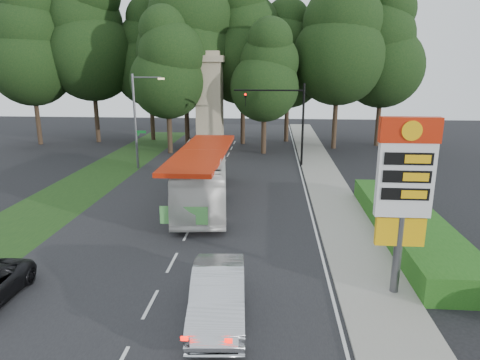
# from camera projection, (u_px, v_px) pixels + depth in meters

# --- Properties ---
(ground) EXTENTS (120.00, 120.00, 0.00)m
(ground) POSITION_uv_depth(u_px,v_px,m) (147.00, 312.00, 15.36)
(ground) COLOR black
(ground) RESTS_ON ground
(road_surface) EXTENTS (14.00, 80.00, 0.02)m
(road_surface) POSITION_uv_depth(u_px,v_px,m) (201.00, 207.00, 26.92)
(road_surface) COLOR black
(road_surface) RESTS_ON ground
(sidewalk_right) EXTENTS (3.00, 80.00, 0.12)m
(sidewalk_right) POSITION_uv_depth(u_px,v_px,m) (338.00, 209.00, 26.28)
(sidewalk_right) COLOR gray
(sidewalk_right) RESTS_ON ground
(grass_verge_left) EXTENTS (5.00, 50.00, 0.02)m
(grass_verge_left) POSITION_uv_depth(u_px,v_px,m) (94.00, 180.00, 33.40)
(grass_verge_left) COLOR #193814
(grass_verge_left) RESTS_ON ground
(hedge) EXTENTS (3.00, 14.00, 1.20)m
(hedge) POSITION_uv_depth(u_px,v_px,m) (409.00, 226.00, 22.06)
(hedge) COLOR #1E5316
(hedge) RESTS_ON ground
(gas_station_pylon) EXTENTS (2.10, 0.45, 6.85)m
(gas_station_pylon) POSITION_uv_depth(u_px,v_px,m) (405.00, 184.00, 15.46)
(gas_station_pylon) COLOR #59595E
(gas_station_pylon) RESTS_ON ground
(traffic_signal_mast) EXTENTS (6.10, 0.35, 7.20)m
(traffic_signal_mast) POSITION_uv_depth(u_px,v_px,m) (288.00, 113.00, 36.87)
(traffic_signal_mast) COLOR black
(traffic_signal_mast) RESTS_ON ground
(streetlight_signs) EXTENTS (2.75, 0.98, 8.00)m
(streetlight_signs) POSITION_uv_depth(u_px,v_px,m) (137.00, 117.00, 35.95)
(streetlight_signs) COLOR #59595E
(streetlight_signs) RESTS_ON ground
(monument) EXTENTS (3.00, 3.00, 10.05)m
(monument) POSITION_uv_depth(u_px,v_px,m) (210.00, 102.00, 43.11)
(monument) COLOR tan
(monument) RESTS_ON ground
(tree_far_west) EXTENTS (8.96, 8.96, 17.60)m
(tree_far_west) POSITION_uv_depth(u_px,v_px,m) (29.00, 46.00, 46.05)
(tree_far_west) COLOR #2D2116
(tree_far_west) RESTS_ON ground
(tree_west_mid) EXTENTS (9.80, 9.80, 19.25)m
(tree_west_mid) POSITION_uv_depth(u_px,v_px,m) (90.00, 37.00, 47.28)
(tree_west_mid) COLOR #2D2116
(tree_west_mid) RESTS_ON ground
(tree_west_near) EXTENTS (8.40, 8.40, 16.50)m
(tree_west_near) POSITION_uv_depth(u_px,v_px,m) (149.00, 54.00, 49.19)
(tree_west_near) COLOR #2D2116
(tree_west_near) RESTS_ON ground
(tree_center_left) EXTENTS (10.08, 10.08, 19.80)m
(tree_center_left) POSITION_uv_depth(u_px,v_px,m) (184.00, 32.00, 44.45)
(tree_center_left) COLOR #2D2116
(tree_center_left) RESTS_ON ground
(tree_center_right) EXTENTS (9.24, 9.24, 18.15)m
(tree_center_right) POSITION_uv_depth(u_px,v_px,m) (243.00, 43.00, 46.19)
(tree_center_right) COLOR #2D2116
(tree_center_right) RESTS_ON ground
(tree_east_near) EXTENTS (8.12, 8.12, 15.95)m
(tree_east_near) POSITION_uv_depth(u_px,v_px,m) (288.00, 56.00, 48.09)
(tree_east_near) COLOR #2D2116
(tree_east_near) RESTS_ON ground
(tree_east_mid) EXTENTS (9.52, 9.52, 18.70)m
(tree_east_mid) POSITION_uv_depth(u_px,v_px,m) (340.00, 38.00, 43.44)
(tree_east_mid) COLOR #2D2116
(tree_east_mid) RESTS_ON ground
(tree_far_east) EXTENTS (8.68, 8.68, 17.05)m
(tree_far_east) POSITION_uv_depth(u_px,v_px,m) (384.00, 49.00, 45.26)
(tree_far_east) COLOR #2D2116
(tree_far_east) RESTS_ON ground
(tree_monument_left) EXTENTS (7.28, 7.28, 14.30)m
(tree_monument_left) POSITION_uv_depth(u_px,v_px,m) (167.00, 65.00, 41.53)
(tree_monument_left) COLOR #2D2116
(tree_monument_left) RESTS_ON ground
(tree_monument_right) EXTENTS (6.72, 6.72, 13.20)m
(tree_monument_right) POSITION_uv_depth(u_px,v_px,m) (265.00, 72.00, 41.48)
(tree_monument_right) COLOR #2D2116
(tree_monument_right) RESTS_ON ground
(transit_bus) EXTENTS (4.29, 12.63, 3.45)m
(transit_bus) POSITION_uv_depth(u_px,v_px,m) (203.00, 177.00, 27.40)
(transit_bus) COLOR silver
(transit_bus) RESTS_ON ground
(sedan_silver) EXTENTS (2.26, 5.38, 1.73)m
(sedan_silver) POSITION_uv_depth(u_px,v_px,m) (218.00, 295.00, 14.87)
(sedan_silver) COLOR #B9BCC2
(sedan_silver) RESTS_ON ground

